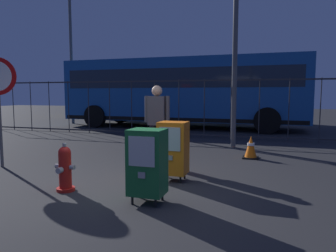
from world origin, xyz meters
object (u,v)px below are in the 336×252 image
Objects in this scene: bus_near at (182,89)px; bus_far at (163,90)px; pedestrian at (157,120)px; street_light_near_right at (71,45)px; fire_hydrant at (65,169)px; newspaper_box_secondary at (147,162)px; newspaper_box_primary at (173,148)px; traffic_cone at (251,147)px.

bus_far is at bearing 118.42° from bus_near.
pedestrian is 0.25× the size of street_light_near_right.
newspaper_box_secondary reaches higher than fire_hydrant.
bus_near is (-0.72, 9.53, 1.36)m from fire_hydrant.
newspaper_box_primary is (1.41, 1.09, 0.22)m from fire_hydrant.
newspaper_box_secondary is 0.61× the size of pedestrian.
street_light_near_right reaches higher than bus_far.
fire_hydrant is 0.73× the size of newspaper_box_primary.
fire_hydrant is 0.73× the size of newspaper_box_secondary.
newspaper_box_primary is 1.19m from newspaper_box_secondary.
newspaper_box_primary is 1.00× the size of newspaper_box_secondary.
traffic_cone is 0.05× the size of bus_far.
street_light_near_right reaches higher than newspaper_box_secondary.
bus_far is at bearing 107.89° from pedestrian.
bus_near is at bearing -54.00° from bus_far.
bus_near is 5.07m from bus_far.
street_light_near_right is at bearing 179.45° from bus_near.
newspaper_box_primary is 12.11m from street_light_near_right.
street_light_near_right is (-7.88, 8.55, 3.37)m from newspaper_box_primary.
fire_hydrant is 9.65m from bus_near.
pedestrian is (-0.66, 1.02, 0.38)m from newspaper_box_primary.
newspaper_box_secondary is at bearing -4.12° from fire_hydrant.
street_light_near_right is (-9.07, 6.20, 3.68)m from traffic_cone.
newspaper_box_secondary is 2.33m from pedestrian.
pedestrian is (-0.64, 2.21, 0.38)m from newspaper_box_secondary.
newspaper_box_primary is at bearing -116.75° from traffic_cone.
newspaper_box_secondary is 0.10× the size of bus_near.
bus_near is at bearing 104.19° from newspaper_box_primary.
newspaper_box_primary reaches higher than traffic_cone.
newspaper_box_primary reaches higher than fire_hydrant.
fire_hydrant is 0.11× the size of street_light_near_right.
fire_hydrant is 1.42m from newspaper_box_secondary.
traffic_cone is 0.08× the size of street_light_near_right.
pedestrian reaches higher than fire_hydrant.
pedestrian is 7.60m from bus_near.
fire_hydrant is 14.41m from bus_far.
street_light_near_right is at bearing 128.93° from newspaper_box_secondary.
street_light_near_right is (-6.47, 9.64, 3.59)m from fire_hydrant.
bus_far reaches higher than fire_hydrant.
pedestrian is at bearing -144.12° from traffic_cone.
pedestrian is (0.76, 2.11, 0.60)m from fire_hydrant.
bus_far reaches higher than newspaper_box_secondary.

